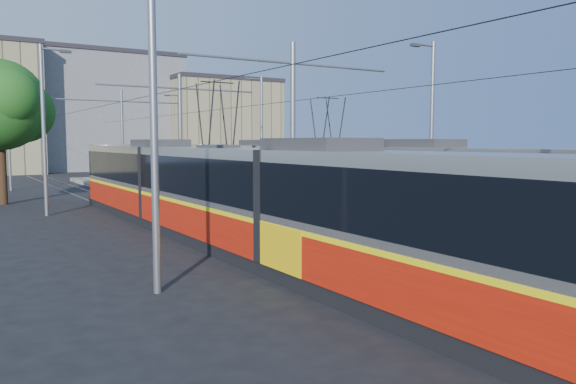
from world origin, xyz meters
TOP-DOWN VIEW (x-y plane):
  - ground at (0.00, 0.00)m, footprint 160.00×160.00m
  - platform at (0.00, 17.00)m, footprint 4.00×50.00m
  - tactile_strip_left at (-1.45, 17.00)m, footprint 0.70×50.00m
  - tactile_strip_right at (1.45, 17.00)m, footprint 0.70×50.00m
  - rails at (0.00, 17.00)m, footprint 8.71×70.00m
  - track_arrow at (-3.60, -3.00)m, footprint 1.20×5.00m
  - tram_left at (-3.60, 7.07)m, footprint 2.43×29.90m
  - tram_right at (3.60, 10.71)m, footprint 2.43×29.59m
  - catenary at (0.00, 14.15)m, footprint 9.20×70.00m
  - street_lamps at (-0.00, 21.00)m, footprint 15.18×38.22m
  - shelter at (0.45, 16.10)m, footprint 0.99×1.26m
  - tree at (-8.46, 24.63)m, footprint 5.53×5.11m
  - building_centre at (6.00, 64.00)m, footprint 18.36×14.28m
  - building_right at (20.00, 58.00)m, footprint 14.28×10.20m

SIDE VIEW (x-z plane):
  - ground at x=0.00m, z-range 0.00..0.00m
  - track_arrow at x=-3.60m, z-range 0.00..0.01m
  - rails at x=0.00m, z-range 0.00..0.03m
  - platform at x=0.00m, z-range 0.00..0.30m
  - tactile_strip_left at x=-1.45m, z-range 0.30..0.31m
  - tactile_strip_right at x=1.45m, z-range 0.30..0.31m
  - shelter at x=0.45m, z-range 0.36..2.80m
  - tram_left at x=-3.60m, z-range -1.04..4.46m
  - tram_right at x=3.60m, z-range -0.89..4.61m
  - street_lamps at x=0.00m, z-range 0.18..8.18m
  - catenary at x=0.00m, z-range 1.02..8.02m
  - tree at x=-8.46m, z-range 1.42..9.45m
  - building_right at x=20.00m, z-range 0.01..11.71m
  - building_centre at x=6.00m, z-range 0.01..14.52m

